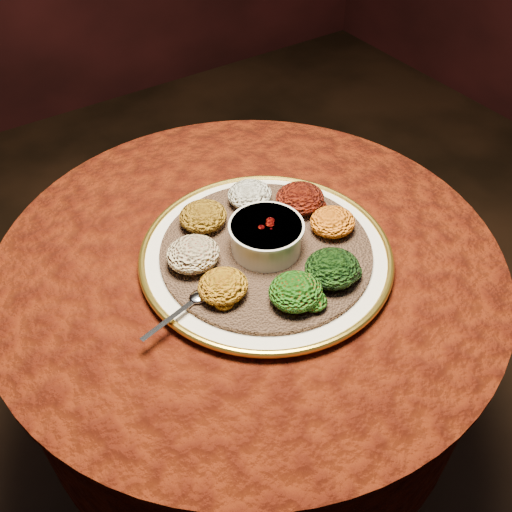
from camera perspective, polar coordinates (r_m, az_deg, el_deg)
table at (r=1.21m, az=-0.66°, el=-5.98°), size 0.96×0.96×0.73m
platter at (r=1.06m, az=1.00°, el=0.16°), size 0.56×0.56×0.02m
injera at (r=1.05m, az=1.00°, el=0.59°), size 0.47×0.47×0.01m
stew_bowl at (r=1.02m, az=1.03°, el=2.11°), size 0.14×0.14×0.06m
spoon at (r=0.96m, az=-6.07°, el=-4.34°), size 0.14×0.05×0.01m
portion_ayib at (r=1.13m, az=-0.64°, el=6.17°), size 0.09×0.08×0.04m
portion_kitfo at (r=1.12m, az=4.41°, el=5.77°), size 0.10×0.09×0.05m
portion_tikil at (r=1.08m, az=7.67°, el=3.41°), size 0.09×0.08×0.04m
portion_gomen at (r=0.98m, az=7.65°, el=-1.22°), size 0.10×0.09×0.05m
portion_mixveg at (r=0.94m, az=3.97°, el=-3.56°), size 0.09×0.09×0.04m
portion_kik at (r=0.95m, az=-3.32°, el=-3.02°), size 0.09×0.08×0.04m
portion_timatim at (r=1.01m, az=-6.32°, el=0.19°), size 0.10×0.09×0.05m
portion_shiro at (r=1.08m, az=-5.31°, el=3.99°), size 0.09×0.09×0.04m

